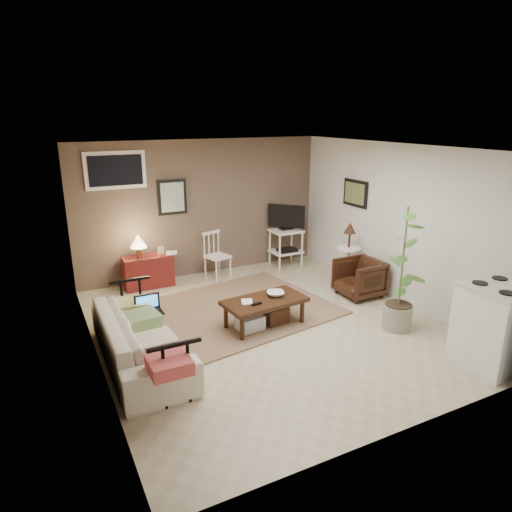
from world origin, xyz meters
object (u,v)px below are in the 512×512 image
red_console (147,269)px  tv_stand (286,234)px  potted_plant (402,265)px  sofa (140,331)px  armchair (359,276)px  stove (497,326)px  spindle_chair (217,256)px  side_table (349,246)px  coffee_table (264,311)px

red_console → tv_stand: tv_stand is taller
tv_stand → potted_plant: size_ratio=0.69×
sofa → armchair: 3.64m
armchair → stove: bearing=0.8°
potted_plant → sofa: bearing=168.2°
spindle_chair → stove: 4.57m
armchair → red_console: bearing=-123.4°
armchair → side_table: bearing=162.2°
sofa → stove: (3.64, -1.90, 0.09)m
tv_stand → potted_plant: potted_plant is taller
armchair → stove: 2.38m
red_console → armchair: bearing=-33.4°
coffee_table → side_table: bearing=21.8°
spindle_chair → tv_stand: bearing=-0.0°
coffee_table → stove: 2.83m
potted_plant → stove: (0.32, -1.21, -0.42)m
coffee_table → potted_plant: (1.59, -0.87, 0.68)m
spindle_chair → potted_plant: size_ratio=0.48×
coffee_table → armchair: 1.91m
spindle_chair → stove: (1.73, -4.22, 0.11)m
coffee_table → potted_plant: potted_plant is taller
spindle_chair → tv_stand: tv_stand is taller
side_table → potted_plant: (-0.46, -1.69, 0.24)m
coffee_table → armchair: size_ratio=1.77×
sofa → red_console: (0.68, 2.41, -0.08)m
spindle_chair → armchair: (1.69, -1.85, -0.05)m
coffee_table → side_table: side_table is taller
potted_plant → stove: 1.32m
sofa → stove: 4.11m
spindle_chair → side_table: (1.86, -1.33, 0.29)m
red_console → armchair: 3.50m
red_console → tv_stand: (2.65, -0.08, 0.31)m
red_console → stove: bearing=-55.5°
coffee_table → side_table: size_ratio=1.08×
coffee_table → armchair: armchair is taller
red_console → tv_stand: 2.67m
red_console → sofa: bearing=-105.8°
tv_stand → stove: bearing=-85.9°
armchair → potted_plant: bearing=-13.9°
coffee_table → red_console: size_ratio=1.25×
red_console → potted_plant: potted_plant is taller
sofa → side_table: bearing=-75.2°
sofa → tv_stand: bearing=-55.1°
stove → tv_stand: bearing=94.1°
spindle_chair → armchair: bearing=-47.5°
spindle_chair → potted_plant: bearing=-65.1°
coffee_table → spindle_chair: spindle_chair is taller
spindle_chair → tv_stand: (1.42, -0.00, 0.24)m
armchair → sofa: bearing=-82.4°
red_console → potted_plant: (2.63, -3.10, 0.59)m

